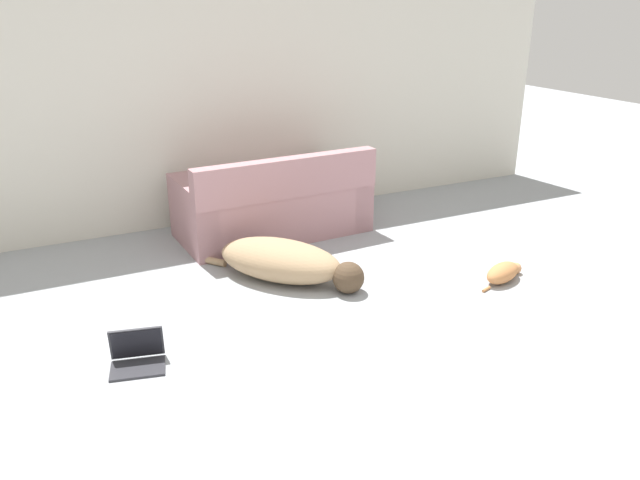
# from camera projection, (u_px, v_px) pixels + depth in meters

# --- Properties ---
(ground_plane) EXTENTS (20.00, 20.00, 0.00)m
(ground_plane) POSITION_uv_depth(u_px,v_px,m) (414.00, 414.00, 3.33)
(ground_plane) COLOR #999EA3
(wall_back) EXTENTS (7.71, 0.06, 2.42)m
(wall_back) POSITION_uv_depth(u_px,v_px,m) (210.00, 96.00, 5.81)
(wall_back) COLOR beige
(wall_back) RESTS_ON ground_plane
(couch) EXTENTS (1.75, 0.90, 0.80)m
(couch) POSITION_uv_depth(u_px,v_px,m) (274.00, 206.00, 5.75)
(couch) COLOR #A3757A
(couch) RESTS_ON ground_plane
(dog) EXTENTS (1.05, 1.25, 0.31)m
(dog) POSITION_uv_depth(u_px,v_px,m) (285.00, 261.00, 4.86)
(dog) COLOR #A38460
(dog) RESTS_ON ground_plane
(cat) EXTENTS (0.52, 0.29, 0.15)m
(cat) POSITION_uv_depth(u_px,v_px,m) (504.00, 272.00, 4.86)
(cat) COLOR #BC7A47
(cat) RESTS_ON ground_plane
(laptop_open) EXTENTS (0.37, 0.31, 0.22)m
(laptop_open) POSITION_uv_depth(u_px,v_px,m) (137.00, 353.00, 3.76)
(laptop_open) COLOR #2D2D33
(laptop_open) RESTS_ON ground_plane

